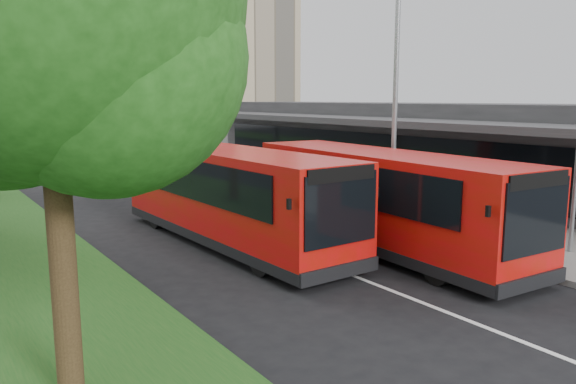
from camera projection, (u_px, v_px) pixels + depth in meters
name	position (u px, v px, depth m)	size (l,w,h in m)	color
ground	(328.00, 266.00, 14.26)	(120.00, 120.00, 0.00)	black
pavement	(200.00, 168.00, 33.86)	(5.00, 80.00, 0.15)	slate
lane_centre_line	(130.00, 189.00, 26.45)	(0.12, 70.00, 0.01)	silver
kerb_dashes	(164.00, 174.00, 31.55)	(0.12, 56.00, 0.01)	silver
office_block	(173.00, 49.00, 54.74)	(22.00, 12.00, 18.00)	tan
station_building	(403.00, 145.00, 26.49)	(7.70, 26.00, 4.00)	#2A2A2C
tree_near	(44.00, 11.00, 7.07)	(5.11, 5.11, 8.22)	#362515
lamp_post_near	(394.00, 82.00, 17.40)	(1.44, 0.28, 8.00)	gray
lamp_post_far	(154.00, 90.00, 33.67)	(1.44, 0.28, 8.00)	gray
bus_main	(382.00, 200.00, 15.73)	(2.94, 9.80, 2.74)	red
bus_second	(230.00, 196.00, 16.31)	(2.80, 9.84, 2.76)	red
litter_bin	(304.00, 180.00, 25.11)	(0.49, 0.49, 0.88)	#3D2818
bollard	(210.00, 164.00, 30.75)	(0.16, 0.16, 1.03)	#E8B10C
car_near	(65.00, 142.00, 46.12)	(1.55, 3.86, 1.31)	maroon
car_far	(3.00, 140.00, 48.24)	(1.40, 4.02, 1.32)	navy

